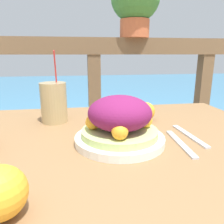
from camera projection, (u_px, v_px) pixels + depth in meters
name	position (u px, v px, depth m)	size (l,w,h in m)	color
patio_table	(112.00, 171.00, 0.66)	(1.03, 0.75, 0.74)	olive
railing_fence	(95.00, 97.00, 1.28)	(2.80, 0.08, 1.06)	brown
sea_backdrop	(84.00, 99.00, 3.80)	(12.00, 4.00, 0.43)	teal
salad_plate	(120.00, 123.00, 0.58)	(0.24, 0.24, 0.13)	white
drink_glass	(54.00, 103.00, 0.76)	(0.09, 0.09, 0.25)	tan
potted_plant	(135.00, 1.00, 1.18)	(0.27, 0.27, 0.34)	#B75B38
fork	(180.00, 143.00, 0.58)	(0.03, 0.18, 0.00)	silver
knife	(189.00, 135.00, 0.64)	(0.02, 0.18, 0.00)	silver
orange_near_basket	(146.00, 111.00, 0.78)	(0.07, 0.07, 0.07)	#F9A328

